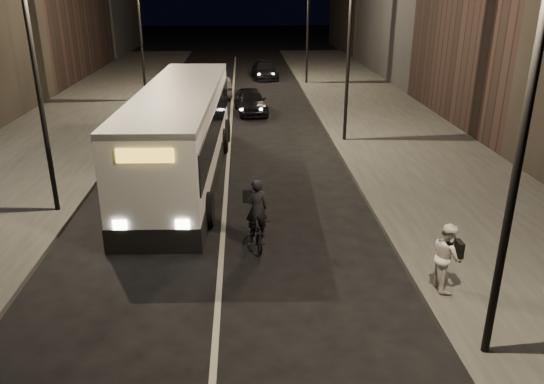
{
  "coord_description": "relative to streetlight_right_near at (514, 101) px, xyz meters",
  "views": [
    {
      "loc": [
        0.71,
        -12.74,
        7.23
      ],
      "look_at": [
        1.51,
        1.79,
        1.5
      ],
      "focal_mm": 35.0,
      "sensor_mm": 36.0,
      "label": 1
    }
  ],
  "objects": [
    {
      "name": "ground",
      "position": [
        -5.33,
        4.0,
        -5.36
      ],
      "size": [
        180.0,
        180.0,
        0.0
      ],
      "primitive_type": "plane",
      "color": "black",
      "rests_on": "ground"
    },
    {
      "name": "streetlight_left_near",
      "position": [
        -10.66,
        8.0,
        0.0
      ],
      "size": [
        1.2,
        0.44,
        8.12
      ],
      "color": "black",
      "rests_on": "sidewalk_left"
    },
    {
      "name": "sidewalk_left",
      "position": [
        -13.83,
        18.0,
        -5.28
      ],
      "size": [
        7.0,
        70.0,
        0.16
      ],
      "primitive_type": "cube",
      "color": "#323230",
      "rests_on": "ground"
    },
    {
      "name": "streetlight_left_far",
      "position": [
        -10.66,
        26.0,
        0.0
      ],
      "size": [
        1.2,
        0.44,
        8.12
      ],
      "color": "black",
      "rests_on": "sidewalk_left"
    },
    {
      "name": "streetlight_right_mid",
      "position": [
        0.0,
        16.0,
        0.0
      ],
      "size": [
        1.2,
        0.44,
        8.12
      ],
      "color": "black",
      "rests_on": "sidewalk_right"
    },
    {
      "name": "car_mid",
      "position": [
        -6.23,
        27.9,
        -4.71
      ],
      "size": [
        1.87,
        4.08,
        1.3
      ],
      "primitive_type": "imported",
      "rotation": [
        0.0,
        0.0,
        3.27
      ],
      "color": "#343436",
      "rests_on": "ground"
    },
    {
      "name": "sidewalk_right",
      "position": [
        3.17,
        18.0,
        -5.28
      ],
      "size": [
        7.0,
        70.0,
        0.16
      ],
      "primitive_type": "cube",
      "color": "#323230",
      "rests_on": "ground"
    },
    {
      "name": "streetlight_right_near",
      "position": [
        0.0,
        0.0,
        0.0
      ],
      "size": [
        1.2,
        0.44,
        8.12
      ],
      "color": "black",
      "rests_on": "sidewalk_right"
    },
    {
      "name": "streetlight_right_far",
      "position": [
        0.0,
        32.0,
        0.0
      ],
      "size": [
        1.2,
        0.44,
        8.12
      ],
      "color": "black",
      "rests_on": "sidewalk_right"
    },
    {
      "name": "car_far",
      "position": [
        -2.79,
        35.14,
        -4.7
      ],
      "size": [
        2.26,
        4.68,
        1.31
      ],
      "primitive_type": "imported",
      "rotation": [
        0.0,
        0.0,
        0.1
      ],
      "color": "black",
      "rests_on": "ground"
    },
    {
      "name": "cyclist_on_bicycle",
      "position": [
        -4.31,
        5.3,
        -4.65
      ],
      "size": [
        0.9,
        1.92,
        2.13
      ],
      "rotation": [
        0.0,
        0.0,
        0.14
      ],
      "color": "black",
      "rests_on": "ground"
    },
    {
      "name": "pedestrian_woman",
      "position": [
        0.27,
        2.45,
        -4.33
      ],
      "size": [
        0.66,
        0.85,
        1.74
      ],
      "primitive_type": "imported",
      "rotation": [
        0.0,
        0.0,
        1.57
      ],
      "color": "silver",
      "rests_on": "sidewalk_right"
    },
    {
      "name": "city_bus",
      "position": [
        -7.04,
        11.51,
        -3.43
      ],
      "size": [
        3.47,
        13.29,
        3.55
      ],
      "rotation": [
        0.0,
        0.0,
        -0.03
      ],
      "color": "white",
      "rests_on": "ground"
    },
    {
      "name": "car_near",
      "position": [
        -4.18,
        22.69,
        -4.64
      ],
      "size": [
        2.18,
        4.39,
        1.44
      ],
      "primitive_type": "imported",
      "rotation": [
        0.0,
        0.0,
        0.12
      ],
      "color": "black",
      "rests_on": "ground"
    }
  ]
}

